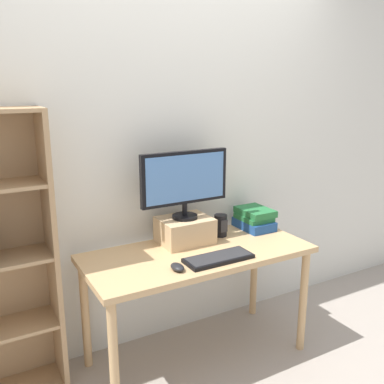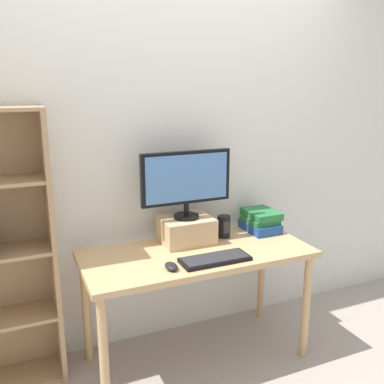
{
  "view_description": "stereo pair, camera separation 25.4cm",
  "coord_description": "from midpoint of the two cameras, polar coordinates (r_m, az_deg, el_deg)",
  "views": [
    {
      "loc": [
        -1.21,
        -2.08,
        1.71
      ],
      "look_at": [
        -0.0,
        0.07,
        1.08
      ],
      "focal_mm": 40.0,
      "sensor_mm": 36.0,
      "label": 1
    },
    {
      "loc": [
        -0.98,
        -2.19,
        1.71
      ],
      "look_at": [
        -0.0,
        0.07,
        1.08
      ],
      "focal_mm": 40.0,
      "sensor_mm": 36.0,
      "label": 2
    }
  ],
  "objects": [
    {
      "name": "back_wall",
      "position": [
        2.8,
        -0.14,
        5.96
      ],
      "size": [
        7.0,
        0.08,
        2.6
      ],
      "color": "silver",
      "rests_on": "ground_plane"
    },
    {
      "name": "book_stack",
      "position": [
        2.97,
        11.54,
        -3.83
      ],
      "size": [
        0.2,
        0.27,
        0.14
      ],
      "color": "navy",
      "rests_on": "desk"
    },
    {
      "name": "computer_monitor",
      "position": [
        2.61,
        1.94,
        1.54
      ],
      "size": [
        0.58,
        0.16,
        0.42
      ],
      "color": "black",
      "rests_on": "riser_box"
    },
    {
      "name": "desk",
      "position": [
        2.63,
        3.45,
        -9.62
      ],
      "size": [
        1.37,
        0.62,
        0.73
      ],
      "color": "tan",
      "rests_on": "ground_plane"
    },
    {
      "name": "riser_box",
      "position": [
        2.7,
        1.87,
        -5.13
      ],
      "size": [
        0.32,
        0.26,
        0.16
      ],
      "color": "tan",
      "rests_on": "desk"
    },
    {
      "name": "computer_mouse",
      "position": [
        2.34,
        0.34,
        -9.94
      ],
      "size": [
        0.06,
        0.1,
        0.04
      ],
      "color": "black",
      "rests_on": "desk"
    },
    {
      "name": "desk_speaker",
      "position": [
        2.81,
        6.86,
        -4.62
      ],
      "size": [
        0.08,
        0.09,
        0.14
      ],
      "color": "black",
      "rests_on": "desk"
    },
    {
      "name": "keyboard",
      "position": [
        2.46,
        6.07,
        -8.95
      ],
      "size": [
        0.4,
        0.16,
        0.02
      ],
      "color": "black",
      "rests_on": "desk"
    },
    {
      "name": "ground_plane",
      "position": [
        2.95,
        3.25,
        -21.11
      ],
      "size": [
        12.0,
        12.0,
        0.0
      ],
      "primitive_type": "plane",
      "color": "#9E9389"
    }
  ]
}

